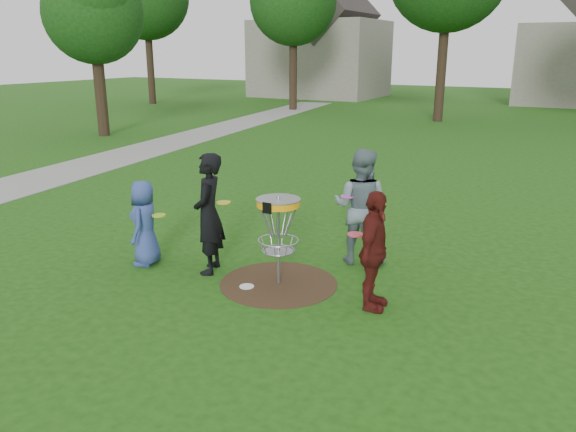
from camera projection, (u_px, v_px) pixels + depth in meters
The scene contains 10 objects.
ground at pixel (279, 283), 8.58m from camera, with size 100.00×100.00×0.00m, color #19470F.
dirt_patch at pixel (279, 283), 8.58m from camera, with size 1.80×1.80×0.01m, color #47331E.
concrete_path at pixel (144, 150), 19.89m from camera, with size 2.20×40.00×0.02m, color #9E9E99.
player_blue at pixel (145, 223), 9.18m from camera, with size 0.69×0.45×1.42m, color #33478D.
player_black at pixel (209, 214), 8.79m from camera, with size 0.70×0.46×1.92m, color black.
player_grey at pixel (360, 207), 9.19m from camera, with size 0.93×0.73×1.92m, color slate.
player_maroon at pixel (374, 251), 7.54m from camera, with size 0.97×0.41×1.66m, color #511612.
disc_on_grass at pixel (247, 287), 8.44m from camera, with size 0.22×0.22×0.02m, color white.
disc_golf_basket at pixel (278, 220), 8.29m from camera, with size 0.66×0.67×1.38m.
held_discs at pixel (268, 211), 8.57m from camera, with size 3.54×1.69×0.33m.
Camera 1 is at (3.91, -6.90, 3.43)m, focal length 35.00 mm.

